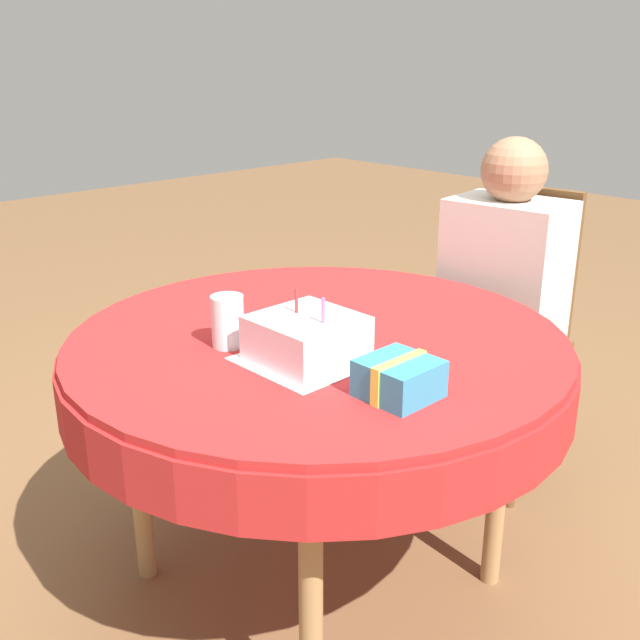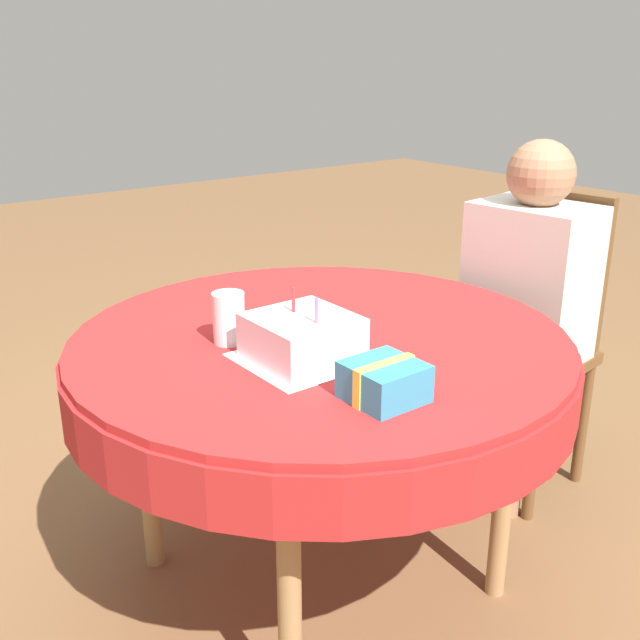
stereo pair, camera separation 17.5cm
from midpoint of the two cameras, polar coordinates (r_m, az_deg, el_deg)
ground_plane at (r=2.19m, az=-2.59°, el=-18.98°), size 12.00×12.00×0.00m
dining_table at (r=1.86m, az=-2.89°, el=-3.58°), size 1.24×1.24×0.72m
chair at (r=2.53m, az=12.34°, el=-0.47°), size 0.41×0.41×0.96m
person at (r=2.39m, az=11.63°, el=2.87°), size 0.38×0.38×1.13m
napkin at (r=1.68m, az=-4.00°, el=-3.07°), size 0.26×0.26×0.00m
birthday_cake at (r=1.66m, az=-4.04°, el=-1.43°), size 0.21×0.21×0.16m
drinking_glass at (r=1.76m, az=-9.88°, el=-0.14°), size 0.08×0.08×0.12m
gift_box at (r=1.49m, az=2.70°, el=-4.54°), size 0.14×0.15×0.08m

